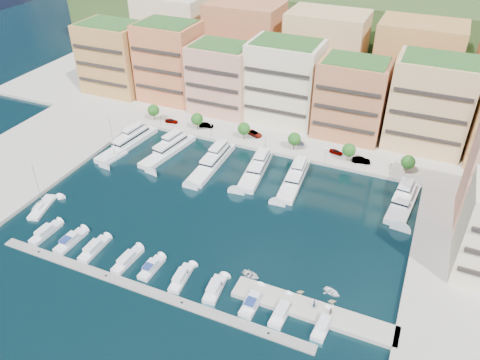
% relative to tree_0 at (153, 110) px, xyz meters
% --- Properties ---
extents(ground, '(400.00, 400.00, 0.00)m').
position_rel_tree_0_xyz_m(ground, '(40.00, -33.50, -4.74)').
color(ground, black).
rests_on(ground, ground).
extents(north_quay, '(220.00, 64.00, 2.00)m').
position_rel_tree_0_xyz_m(north_quay, '(40.00, 28.50, -4.74)').
color(north_quay, '#9E998E').
rests_on(north_quay, ground).
extents(west_quay, '(34.00, 76.00, 2.00)m').
position_rel_tree_0_xyz_m(west_quay, '(-22.00, -41.50, -4.74)').
color(west_quay, '#9E998E').
rests_on(west_quay, ground).
extents(hillside, '(240.00, 40.00, 58.00)m').
position_rel_tree_0_xyz_m(hillside, '(40.00, 76.50, -4.74)').
color(hillside, '#273D19').
rests_on(hillside, ground).
extents(south_pontoon, '(72.00, 2.20, 0.35)m').
position_rel_tree_0_xyz_m(south_pontoon, '(37.00, -63.50, -4.74)').
color(south_pontoon, gray).
rests_on(south_pontoon, ground).
extents(finger_pier, '(32.00, 5.00, 2.00)m').
position_rel_tree_0_xyz_m(finger_pier, '(70.00, -55.50, -4.74)').
color(finger_pier, '#9E998E').
rests_on(finger_pier, ground).
extents(apartment_0, '(22.00, 16.50, 24.80)m').
position_rel_tree_0_xyz_m(apartment_0, '(-26.00, 16.49, 8.57)').
color(apartment_0, '#B98943').
rests_on(apartment_0, north_quay).
extents(apartment_1, '(20.00, 16.50, 26.80)m').
position_rel_tree_0_xyz_m(apartment_1, '(-4.00, 18.49, 9.57)').
color(apartment_1, '#D86F48').
rests_on(apartment_1, north_quay).
extents(apartment_2, '(20.00, 15.50, 22.80)m').
position_rel_tree_0_xyz_m(apartment_2, '(17.00, 16.49, 7.57)').
color(apartment_2, tan).
rests_on(apartment_2, north_quay).
extents(apartment_3, '(22.00, 16.50, 25.80)m').
position_rel_tree_0_xyz_m(apartment_3, '(38.00, 18.49, 9.07)').
color(apartment_3, beige).
rests_on(apartment_3, north_quay).
extents(apartment_4, '(20.00, 15.50, 23.80)m').
position_rel_tree_0_xyz_m(apartment_4, '(60.00, 16.49, 8.07)').
color(apartment_4, '#BB6E46').
rests_on(apartment_4, north_quay).
extents(apartment_5, '(22.00, 16.50, 26.80)m').
position_rel_tree_0_xyz_m(apartment_5, '(82.00, 18.49, 9.57)').
color(apartment_5, tan).
rests_on(apartment_5, north_quay).
extents(backblock_0, '(26.00, 18.00, 30.00)m').
position_rel_tree_0_xyz_m(backblock_0, '(-15.00, 40.50, 11.26)').
color(backblock_0, beige).
rests_on(backblock_0, north_quay).
extents(backblock_1, '(26.00, 18.00, 30.00)m').
position_rel_tree_0_xyz_m(backblock_1, '(15.00, 40.50, 11.26)').
color(backblock_1, '#BB6E46').
rests_on(backblock_1, north_quay).
extents(backblock_2, '(26.00, 18.00, 30.00)m').
position_rel_tree_0_xyz_m(backblock_2, '(45.00, 40.50, 11.26)').
color(backblock_2, tan).
rests_on(backblock_2, north_quay).
extents(backblock_3, '(26.00, 18.00, 30.00)m').
position_rel_tree_0_xyz_m(backblock_3, '(75.00, 40.50, 11.26)').
color(backblock_3, '#B98943').
rests_on(backblock_3, north_quay).
extents(tree_0, '(3.80, 3.80, 5.65)m').
position_rel_tree_0_xyz_m(tree_0, '(0.00, 0.00, 0.00)').
color(tree_0, '#473323').
rests_on(tree_0, north_quay).
extents(tree_1, '(3.80, 3.80, 5.65)m').
position_rel_tree_0_xyz_m(tree_1, '(16.00, 0.00, 0.00)').
color(tree_1, '#473323').
rests_on(tree_1, north_quay).
extents(tree_2, '(3.80, 3.80, 5.65)m').
position_rel_tree_0_xyz_m(tree_2, '(32.00, 0.00, 0.00)').
color(tree_2, '#473323').
rests_on(tree_2, north_quay).
extents(tree_3, '(3.80, 3.80, 5.65)m').
position_rel_tree_0_xyz_m(tree_3, '(48.00, 0.00, 0.00)').
color(tree_3, '#473323').
rests_on(tree_3, north_quay).
extents(tree_4, '(3.80, 3.80, 5.65)m').
position_rel_tree_0_xyz_m(tree_4, '(64.00, 0.00, 0.00)').
color(tree_4, '#473323').
rests_on(tree_4, north_quay).
extents(tree_5, '(3.80, 3.80, 5.65)m').
position_rel_tree_0_xyz_m(tree_5, '(80.00, 0.00, 0.00)').
color(tree_5, '#473323').
rests_on(tree_5, north_quay).
extents(lamppost_0, '(0.30, 0.30, 4.20)m').
position_rel_tree_0_xyz_m(lamppost_0, '(4.00, -2.30, -0.92)').
color(lamppost_0, black).
rests_on(lamppost_0, north_quay).
extents(lamppost_1, '(0.30, 0.30, 4.20)m').
position_rel_tree_0_xyz_m(lamppost_1, '(22.00, -2.30, -0.92)').
color(lamppost_1, black).
rests_on(lamppost_1, north_quay).
extents(lamppost_2, '(0.30, 0.30, 4.20)m').
position_rel_tree_0_xyz_m(lamppost_2, '(40.00, -2.30, -0.92)').
color(lamppost_2, black).
rests_on(lamppost_2, north_quay).
extents(lamppost_3, '(0.30, 0.30, 4.20)m').
position_rel_tree_0_xyz_m(lamppost_3, '(58.00, -2.30, -0.92)').
color(lamppost_3, black).
rests_on(lamppost_3, north_quay).
extents(lamppost_4, '(0.30, 0.30, 4.20)m').
position_rel_tree_0_xyz_m(lamppost_4, '(76.00, -2.30, -0.92)').
color(lamppost_4, black).
rests_on(lamppost_4, north_quay).
extents(yacht_0, '(6.86, 24.31, 7.30)m').
position_rel_tree_0_xyz_m(yacht_0, '(0.69, -15.49, -3.53)').
color(yacht_0, white).
rests_on(yacht_0, ground).
extents(yacht_1, '(7.69, 21.88, 7.30)m').
position_rel_tree_0_xyz_m(yacht_1, '(14.08, -14.38, -3.65)').
color(yacht_1, white).
rests_on(yacht_1, ground).
extents(yacht_2, '(5.07, 23.08, 7.30)m').
position_rel_tree_0_xyz_m(yacht_2, '(28.95, -15.04, -3.53)').
color(yacht_2, white).
rests_on(yacht_2, ground).
extents(yacht_3, '(6.76, 20.69, 7.30)m').
position_rel_tree_0_xyz_m(yacht_3, '(41.73, -13.80, -3.53)').
color(yacht_3, white).
rests_on(yacht_3, ground).
extents(yacht_4, '(5.99, 21.08, 7.30)m').
position_rel_tree_0_xyz_m(yacht_4, '(52.91, -14.08, -3.65)').
color(yacht_4, white).
rests_on(yacht_4, ground).
extents(yacht_6, '(6.74, 18.96, 7.30)m').
position_rel_tree_0_xyz_m(yacht_6, '(81.19, -13.00, -3.53)').
color(yacht_6, white).
rests_on(yacht_6, ground).
extents(cruiser_0, '(2.79, 8.36, 2.55)m').
position_rel_tree_0_xyz_m(cruiser_0, '(7.00, -58.09, -4.20)').
color(cruiser_0, silver).
rests_on(cruiser_0, ground).
extents(cruiser_1, '(2.98, 8.49, 2.66)m').
position_rel_tree_0_xyz_m(cruiser_1, '(14.25, -58.11, -4.17)').
color(cruiser_1, silver).
rests_on(cruiser_1, ground).
extents(cruiser_2, '(2.73, 8.39, 2.55)m').
position_rel_tree_0_xyz_m(cruiser_2, '(20.72, -58.09, -4.20)').
color(cruiser_2, silver).
rests_on(cruiser_2, ground).
extents(cruiser_3, '(2.94, 8.64, 2.55)m').
position_rel_tree_0_xyz_m(cruiser_3, '(29.60, -58.09, -4.20)').
color(cruiser_3, silver).
rests_on(cruiser_3, ground).
extents(cruiser_4, '(2.59, 7.16, 2.66)m').
position_rel_tree_0_xyz_m(cruiser_4, '(35.60, -58.09, -4.17)').
color(cruiser_4, silver).
rests_on(cruiser_4, ground).
extents(cruiser_5, '(3.06, 8.18, 2.55)m').
position_rel_tree_0_xyz_m(cruiser_5, '(42.78, -58.09, -4.20)').
color(cruiser_5, silver).
rests_on(cruiser_5, ground).
extents(cruiser_6, '(3.37, 7.50, 2.55)m').
position_rel_tree_0_xyz_m(cruiser_6, '(50.44, -58.08, -4.20)').
color(cruiser_6, silver).
rests_on(cruiser_6, ground).
extents(cruiser_7, '(2.95, 8.01, 2.66)m').
position_rel_tree_0_xyz_m(cruiser_7, '(58.68, -58.10, -4.17)').
color(cruiser_7, silver).
rests_on(cruiser_7, ground).
extents(cruiser_8, '(2.94, 8.06, 2.55)m').
position_rel_tree_0_xyz_m(cruiser_8, '(64.67, -58.09, -4.20)').
color(cruiser_8, silver).
rests_on(cruiser_8, ground).
extents(cruiser_9, '(2.94, 7.38, 2.55)m').
position_rel_tree_0_xyz_m(cruiser_9, '(72.71, -58.08, -4.20)').
color(cruiser_9, silver).
rests_on(cruiser_9, ground).
extents(sailboat_0, '(5.37, 10.28, 13.20)m').
position_rel_tree_0_xyz_m(sailboat_0, '(-0.88, -50.82, -4.44)').
color(sailboat_0, white).
rests_on(sailboat_0, ground).
extents(sailboat_2, '(3.95, 8.21, 13.20)m').
position_rel_tree_0_xyz_m(sailboat_2, '(1.14, -23.57, -4.42)').
color(sailboat_2, white).
rests_on(sailboat_2, ground).
extents(tender_3, '(2.20, 2.08, 0.92)m').
position_rel_tree_0_xyz_m(tender_3, '(72.78, -51.60, -4.28)').
color(tender_3, beige).
rests_on(tender_3, ground).
extents(tender_1, '(2.05, 1.94, 0.86)m').
position_rel_tree_0_xyz_m(tender_1, '(66.39, -51.70, -4.31)').
color(tender_1, beige).
rests_on(tender_1, ground).
extents(tender_0, '(4.37, 3.43, 0.82)m').
position_rel_tree_0_xyz_m(tender_0, '(55.55, -51.42, -4.33)').
color(tender_0, silver).
rests_on(tender_0, ground).
extents(tender_2, '(4.17, 3.54, 0.73)m').
position_rel_tree_0_xyz_m(tender_2, '(72.17, -49.27, -4.38)').
color(tender_2, white).
rests_on(tender_2, ground).
extents(car_0, '(4.34, 2.23, 1.41)m').
position_rel_tree_0_xyz_m(car_0, '(5.95, 0.82, -3.04)').
color(car_0, gray).
rests_on(car_0, north_quay).
extents(car_1, '(4.73, 2.55, 1.48)m').
position_rel_tree_0_xyz_m(car_1, '(17.81, 2.51, -3.00)').
color(car_1, gray).
rests_on(car_1, north_quay).
extents(car_2, '(5.55, 4.11, 1.40)m').
position_rel_tree_0_xyz_m(car_2, '(34.18, 3.65, -3.04)').
color(car_2, gray).
rests_on(car_2, north_quay).
extents(car_3, '(5.00, 3.51, 1.35)m').
position_rel_tree_0_xyz_m(car_3, '(47.81, 4.33, -3.07)').
color(car_3, gray).
rests_on(car_3, north_quay).
extents(car_4, '(4.13, 2.20, 1.34)m').
position_rel_tree_0_xyz_m(car_4, '(59.99, 2.86, -3.07)').
color(car_4, gray).
rests_on(car_4, north_quay).
extents(car_5, '(5.23, 2.56, 1.65)m').
position_rel_tree_0_xyz_m(car_5, '(67.69, 0.79, -2.92)').
color(car_5, gray).
rests_on(car_5, north_quay).
extents(person_0, '(0.86, 0.83, 1.98)m').
position_rel_tree_0_xyz_m(person_0, '(69.99, -55.00, -2.75)').
color(person_0, '#232E46').
rests_on(person_0, finger_pier).
extents(person_1, '(0.98, 0.92, 1.61)m').
position_rel_tree_0_xyz_m(person_1, '(73.22, -55.29, -2.94)').
color(person_1, '#47372B').
rests_on(person_1, finger_pier).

